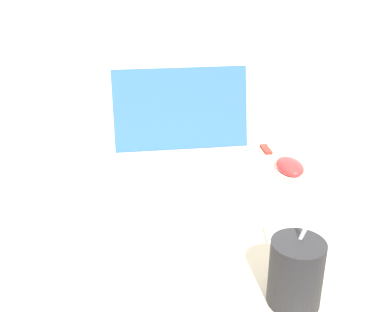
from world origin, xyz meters
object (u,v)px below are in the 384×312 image
(external_keyboard, at_px, (1,185))
(usb_stick, at_px, (266,149))
(drink_cup, at_px, (296,271))
(laptop, at_px, (186,151))
(computer_mouse, at_px, (290,167))

(external_keyboard, bearing_deg, usb_stick, 11.15)
(drink_cup, xyz_separation_m, usb_stick, (0.14, 0.60, -0.05))
(external_keyboard, bearing_deg, laptop, 4.49)
(drink_cup, relative_size, usb_stick, 3.62)
(drink_cup, distance_m, usb_stick, 0.62)
(laptop, height_order, drink_cup, laptop)
(laptop, bearing_deg, drink_cup, -78.10)
(external_keyboard, bearing_deg, computer_mouse, -0.88)
(laptop, distance_m, usb_stick, 0.27)
(computer_mouse, relative_size, external_keyboard, 0.26)
(drink_cup, height_order, usb_stick, drink_cup)
(drink_cup, bearing_deg, laptop, 101.90)
(external_keyboard, height_order, usb_stick, external_keyboard)
(laptop, relative_size, external_keyboard, 0.91)
(drink_cup, xyz_separation_m, computer_mouse, (0.16, 0.45, -0.04))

